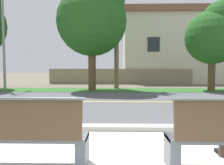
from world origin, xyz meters
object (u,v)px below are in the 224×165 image
(streetlamp, at_px, (5,29))
(shade_tree_centre, at_px, (215,33))
(bench_left, at_px, (18,136))
(shade_tree_left, at_px, (94,16))

(streetlamp, relative_size, shade_tree_centre, 1.24)
(bench_left, distance_m, streetlamp, 12.85)
(shade_tree_centre, bearing_deg, streetlamp, 179.35)
(streetlamp, bearing_deg, shade_tree_centre, -0.65)
(bench_left, bearing_deg, shade_tree_left, 90.49)
(bench_left, height_order, streetlamp, streetlamp)
(bench_left, relative_size, shade_tree_centre, 0.34)
(shade_tree_left, distance_m, shade_tree_centre, 7.59)
(shade_tree_left, xyz_separation_m, shade_tree_centre, (7.51, 0.07, -1.10))
(streetlamp, bearing_deg, shade_tree_left, -2.19)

